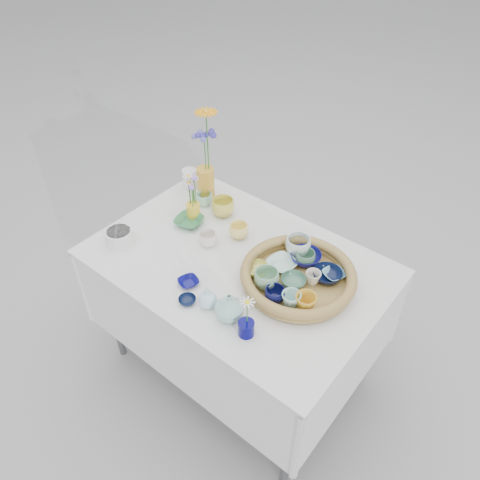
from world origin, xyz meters
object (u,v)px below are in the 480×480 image
Objects in this scene: wicker_tray at (298,277)px; display_table at (238,364)px; bud_vase_seafoam at (229,307)px; tall_vase_yellow at (206,183)px.

display_table is at bearing -169.88° from wicker_tray.
bud_vase_seafoam is 0.81m from tall_vase_yellow.
tall_vase_yellow reaches higher than bud_vase_seafoam.
tall_vase_yellow reaches higher than wicker_tray.
display_table is 10.69× the size of bud_vase_seafoam.
wicker_tray is 0.33m from bud_vase_seafoam.
display_table is 0.85m from wicker_tray.
bud_vase_seafoam reaches higher than display_table.
display_table is at bearing -32.63° from tall_vase_yellow.
bud_vase_seafoam is at bearing -108.08° from wicker_tray.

